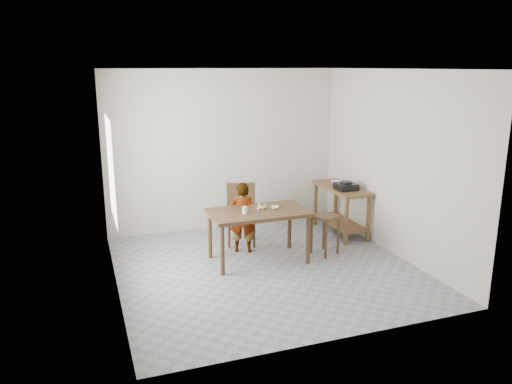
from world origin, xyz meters
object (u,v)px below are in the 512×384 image
object	(u,v)px
dining_table	(258,236)
prep_counter	(341,210)
child	(242,217)
dining_chair	(241,215)
stool	(325,234)

from	to	relation	value
dining_table	prep_counter	xyz separation A→B (m)	(1.72, 0.70, 0.03)
dining_table	prep_counter	size ratio (longest dim) A/B	1.17
child	dining_chair	bearing A→B (deg)	-83.24
prep_counter	child	xyz separation A→B (m)	(-1.82, -0.27, 0.14)
child	prep_counter	bearing A→B (deg)	-149.26
dining_chair	child	bearing A→B (deg)	-88.25
dining_table	child	xyz separation A→B (m)	(-0.10, 0.43, 0.16)
prep_counter	dining_chair	xyz separation A→B (m)	(-1.73, 0.07, 0.07)
prep_counter	child	world-z (taller)	child
prep_counter	stool	world-z (taller)	prep_counter
prep_counter	child	distance (m)	1.85
dining_table	child	world-z (taller)	child
dining_table	prep_counter	world-z (taller)	prep_counter
prep_counter	stool	size ratio (longest dim) A/B	2.00
child	dining_chair	distance (m)	0.37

